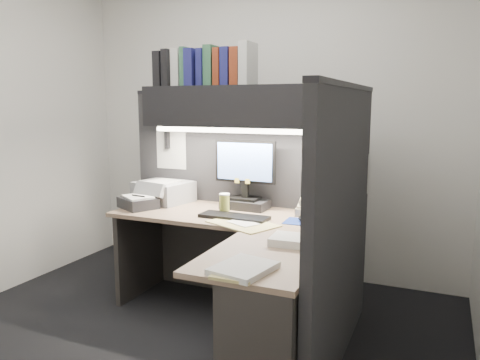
{
  "coord_description": "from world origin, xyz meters",
  "views": [
    {
      "loc": [
        1.49,
        -2.44,
        1.52
      ],
      "look_at": [
        0.2,
        0.51,
        0.99
      ],
      "focal_mm": 35.0,
      "sensor_mm": 36.0,
      "label": 1
    }
  ],
  "objects_px": {
    "keyboard": "(234,217)",
    "printer": "(164,192)",
    "overhead_shelf": "(244,106)",
    "notebook_stack": "(138,203)",
    "coffee_cup": "(224,204)",
    "telephone": "(313,208)",
    "desk": "(241,285)",
    "monitor": "(245,182)"
  },
  "relations": [
    {
      "from": "telephone",
      "to": "notebook_stack",
      "type": "xyz_separation_m",
      "value": [
        -1.28,
        -0.33,
        -0.01
      ]
    },
    {
      "from": "monitor",
      "to": "notebook_stack",
      "type": "relative_size",
      "value": 1.9
    },
    {
      "from": "monitor",
      "to": "keyboard",
      "type": "xyz_separation_m",
      "value": [
        0.05,
        -0.32,
        -0.19
      ]
    },
    {
      "from": "printer",
      "to": "notebook_stack",
      "type": "relative_size",
      "value": 1.51
    },
    {
      "from": "notebook_stack",
      "to": "keyboard",
      "type": "bearing_deg",
      "value": -0.57
    },
    {
      "from": "overhead_shelf",
      "to": "telephone",
      "type": "relative_size",
      "value": 6.54
    },
    {
      "from": "monitor",
      "to": "notebook_stack",
      "type": "xyz_separation_m",
      "value": [
        -0.76,
        -0.31,
        -0.17
      ]
    },
    {
      "from": "keyboard",
      "to": "telephone",
      "type": "xyz_separation_m",
      "value": [
        0.47,
        0.34,
        0.03
      ]
    },
    {
      "from": "keyboard",
      "to": "notebook_stack",
      "type": "relative_size",
      "value": 1.79
    },
    {
      "from": "keyboard",
      "to": "overhead_shelf",
      "type": "bearing_deg",
      "value": 101.95
    },
    {
      "from": "telephone",
      "to": "coffee_cup",
      "type": "height_order",
      "value": "coffee_cup"
    },
    {
      "from": "desk",
      "to": "monitor",
      "type": "xyz_separation_m",
      "value": [
        -0.3,
        0.76,
        0.49
      ]
    },
    {
      "from": "telephone",
      "to": "notebook_stack",
      "type": "distance_m",
      "value": 1.33
    },
    {
      "from": "desk",
      "to": "overhead_shelf",
      "type": "xyz_separation_m",
      "value": [
        -0.3,
        0.75,
        1.06
      ]
    },
    {
      "from": "coffee_cup",
      "to": "notebook_stack",
      "type": "bearing_deg",
      "value": -171.68
    },
    {
      "from": "desk",
      "to": "notebook_stack",
      "type": "relative_size",
      "value": 6.22
    },
    {
      "from": "desk",
      "to": "coffee_cup",
      "type": "distance_m",
      "value": 0.76
    },
    {
      "from": "keyboard",
      "to": "monitor",
      "type": "bearing_deg",
      "value": 100.63
    },
    {
      "from": "desk",
      "to": "overhead_shelf",
      "type": "bearing_deg",
      "value": 111.79
    },
    {
      "from": "monitor",
      "to": "printer",
      "type": "height_order",
      "value": "monitor"
    },
    {
      "from": "desk",
      "to": "keyboard",
      "type": "bearing_deg",
      "value": 118.63
    },
    {
      "from": "desk",
      "to": "coffee_cup",
      "type": "relative_size",
      "value": 12.39
    },
    {
      "from": "telephone",
      "to": "overhead_shelf",
      "type": "bearing_deg",
      "value": 178.01
    },
    {
      "from": "printer",
      "to": "desk",
      "type": "bearing_deg",
      "value": -25.04
    },
    {
      "from": "telephone",
      "to": "coffee_cup",
      "type": "xyz_separation_m",
      "value": [
        -0.6,
        -0.23,
        0.02
      ]
    },
    {
      "from": "desk",
      "to": "keyboard",
      "type": "xyz_separation_m",
      "value": [
        -0.24,
        0.45,
        0.3
      ]
    },
    {
      "from": "monitor",
      "to": "coffee_cup",
      "type": "distance_m",
      "value": 0.26
    },
    {
      "from": "telephone",
      "to": "printer",
      "type": "bearing_deg",
      "value": 176.49
    },
    {
      "from": "desk",
      "to": "notebook_stack",
      "type": "height_order",
      "value": "notebook_stack"
    },
    {
      "from": "telephone",
      "to": "notebook_stack",
      "type": "relative_size",
      "value": 0.87
    },
    {
      "from": "keyboard",
      "to": "printer",
      "type": "relative_size",
      "value": 1.19
    },
    {
      "from": "printer",
      "to": "notebook_stack",
      "type": "xyz_separation_m",
      "value": [
        -0.05,
        -0.28,
        -0.04
      ]
    },
    {
      "from": "desk",
      "to": "overhead_shelf",
      "type": "height_order",
      "value": "overhead_shelf"
    },
    {
      "from": "desk",
      "to": "keyboard",
      "type": "height_order",
      "value": "keyboard"
    },
    {
      "from": "keyboard",
      "to": "coffee_cup",
      "type": "bearing_deg",
      "value": 140.75
    },
    {
      "from": "desk",
      "to": "telephone",
      "type": "height_order",
      "value": "telephone"
    },
    {
      "from": "monitor",
      "to": "notebook_stack",
      "type": "distance_m",
      "value": 0.84
    },
    {
      "from": "overhead_shelf",
      "to": "coffee_cup",
      "type": "bearing_deg",
      "value": -109.2
    },
    {
      "from": "overhead_shelf",
      "to": "monitor",
      "type": "relative_size",
      "value": 2.98
    },
    {
      "from": "overhead_shelf",
      "to": "notebook_stack",
      "type": "xyz_separation_m",
      "value": [
        -0.75,
        -0.3,
        -0.73
      ]
    },
    {
      "from": "overhead_shelf",
      "to": "keyboard",
      "type": "xyz_separation_m",
      "value": [
        0.06,
        -0.31,
        -0.76
      ]
    },
    {
      "from": "monitor",
      "to": "telephone",
      "type": "distance_m",
      "value": 0.55
    }
  ]
}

